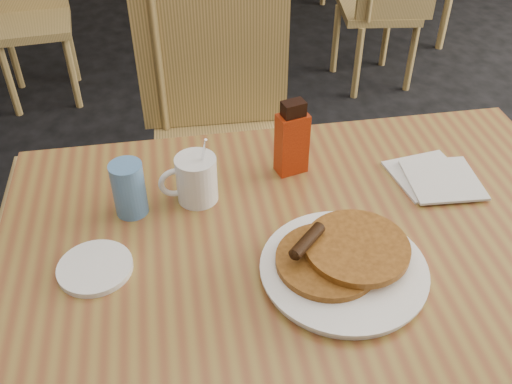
{
  "coord_description": "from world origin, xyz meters",
  "views": [
    {
      "loc": [
        -0.27,
        -0.82,
        1.54
      ],
      "look_at": [
        -0.03,
        0.03,
        0.82
      ],
      "focal_mm": 40.0,
      "sensor_mm": 36.0,
      "label": 1
    }
  ],
  "objects_px": {
    "chair_wall_extra": "(28,1)",
    "syrup_bottle": "(292,140)",
    "main_table": "(310,254)",
    "chair_main_far": "(222,112)",
    "coffee_mug": "(195,179)",
    "blue_tumbler": "(129,189)",
    "pancake_plate": "(343,264)"
  },
  "relations": [
    {
      "from": "chair_wall_extra",
      "to": "syrup_bottle",
      "type": "height_order",
      "value": "syrup_bottle"
    },
    {
      "from": "chair_main_far",
      "to": "syrup_bottle",
      "type": "xyz_separation_m",
      "value": [
        0.05,
        -0.5,
        0.21
      ]
    },
    {
      "from": "syrup_bottle",
      "to": "blue_tumbler",
      "type": "distance_m",
      "value": 0.37
    },
    {
      "from": "pancake_plate",
      "to": "syrup_bottle",
      "type": "xyz_separation_m",
      "value": [
        0.0,
        0.33,
        0.06
      ]
    },
    {
      "from": "chair_main_far",
      "to": "syrup_bottle",
      "type": "bearing_deg",
      "value": -76.15
    },
    {
      "from": "blue_tumbler",
      "to": "pancake_plate",
      "type": "bearing_deg",
      "value": -37.45
    },
    {
      "from": "chair_main_far",
      "to": "pancake_plate",
      "type": "distance_m",
      "value": 0.84
    },
    {
      "from": "main_table",
      "to": "coffee_mug",
      "type": "height_order",
      "value": "coffee_mug"
    },
    {
      "from": "blue_tumbler",
      "to": "coffee_mug",
      "type": "bearing_deg",
      "value": 2.29
    },
    {
      "from": "main_table",
      "to": "chair_main_far",
      "type": "height_order",
      "value": "chair_main_far"
    },
    {
      "from": "chair_main_far",
      "to": "pancake_plate",
      "type": "xyz_separation_m",
      "value": [
        0.05,
        -0.83,
        0.15
      ]
    },
    {
      "from": "chair_main_far",
      "to": "chair_wall_extra",
      "type": "xyz_separation_m",
      "value": [
        -0.66,
        1.49,
        -0.13
      ]
    },
    {
      "from": "coffee_mug",
      "to": "chair_wall_extra",
      "type": "bearing_deg",
      "value": 112.1
    },
    {
      "from": "main_table",
      "to": "coffee_mug",
      "type": "distance_m",
      "value": 0.29
    },
    {
      "from": "main_table",
      "to": "chair_wall_extra",
      "type": "distance_m",
      "value": 2.34
    },
    {
      "from": "syrup_bottle",
      "to": "blue_tumbler",
      "type": "xyz_separation_m",
      "value": [
        -0.37,
        -0.05,
        -0.02
      ]
    },
    {
      "from": "chair_main_far",
      "to": "chair_wall_extra",
      "type": "height_order",
      "value": "chair_main_far"
    },
    {
      "from": "chair_wall_extra",
      "to": "blue_tumbler",
      "type": "xyz_separation_m",
      "value": [
        0.35,
        -2.04,
        0.32
      ]
    },
    {
      "from": "chair_wall_extra",
      "to": "coffee_mug",
      "type": "relative_size",
      "value": 5.04
    },
    {
      "from": "main_table",
      "to": "coffee_mug",
      "type": "xyz_separation_m",
      "value": [
        -0.2,
        0.19,
        0.09
      ]
    },
    {
      "from": "main_table",
      "to": "blue_tumbler",
      "type": "height_order",
      "value": "blue_tumbler"
    },
    {
      "from": "pancake_plate",
      "to": "blue_tumbler",
      "type": "height_order",
      "value": "blue_tumbler"
    },
    {
      "from": "pancake_plate",
      "to": "syrup_bottle",
      "type": "distance_m",
      "value": 0.33
    },
    {
      "from": "chair_wall_extra",
      "to": "main_table",
      "type": "bearing_deg",
      "value": -72.88
    },
    {
      "from": "syrup_bottle",
      "to": "main_table",
      "type": "bearing_deg",
      "value": -106.61
    },
    {
      "from": "coffee_mug",
      "to": "main_table",
      "type": "bearing_deg",
      "value": -35.11
    },
    {
      "from": "pancake_plate",
      "to": "syrup_bottle",
      "type": "relative_size",
      "value": 1.74
    },
    {
      "from": "pancake_plate",
      "to": "coffee_mug",
      "type": "height_order",
      "value": "coffee_mug"
    },
    {
      "from": "main_table",
      "to": "syrup_bottle",
      "type": "xyz_separation_m",
      "value": [
        0.03,
        0.23,
        0.12
      ]
    },
    {
      "from": "pancake_plate",
      "to": "coffee_mug",
      "type": "xyz_separation_m",
      "value": [
        -0.22,
        0.28,
        0.04
      ]
    },
    {
      "from": "coffee_mug",
      "to": "blue_tumbler",
      "type": "bearing_deg",
      "value": -168.97
    },
    {
      "from": "chair_main_far",
      "to": "chair_wall_extra",
      "type": "bearing_deg",
      "value": 121.4
    }
  ]
}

